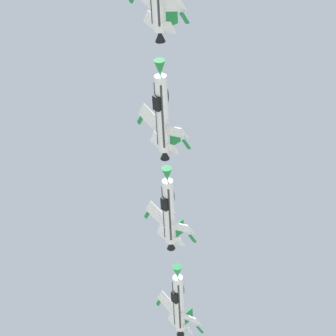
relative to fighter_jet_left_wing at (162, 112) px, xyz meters
The scene contains 3 objects.
fighter_jet_left_wing is the anchor object (origin of this frame).
fighter_jet_right_wing 18.76m from the fighter_jet_left_wing, 79.81° to the left, with size 8.15×15.92×6.85m.
fighter_jet_left_outer 36.83m from the fighter_jet_left_wing, 78.66° to the left, with size 7.89×15.92×7.13m.
Camera 1 is at (-5.73, 1.20, 1.46)m, focal length 81.51 mm.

